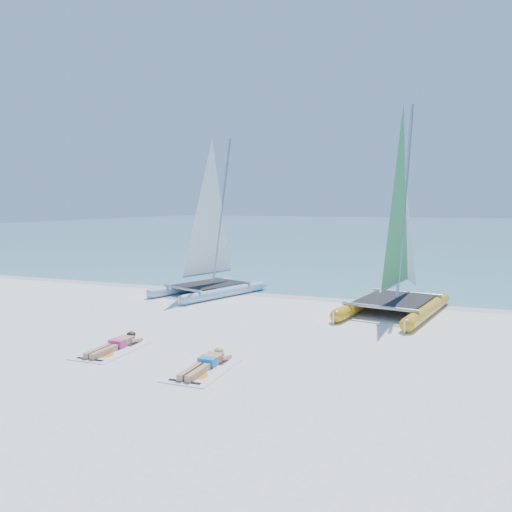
% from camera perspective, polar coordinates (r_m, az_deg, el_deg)
% --- Properties ---
extents(ground, '(140.00, 140.00, 0.00)m').
position_cam_1_polar(ground, '(13.83, -0.35, -8.52)').
color(ground, white).
rests_on(ground, ground).
extents(sea, '(140.00, 115.00, 0.01)m').
position_cam_1_polar(sea, '(75.70, 17.46, 3.10)').
color(sea, '#7BBECE').
rests_on(sea, ground).
extents(wet_sand_strip, '(140.00, 1.40, 0.01)m').
position_cam_1_polar(wet_sand_strip, '(18.94, 5.79, -4.57)').
color(wet_sand_strip, silver).
rests_on(wet_sand_strip, ground).
extents(catamaran_blue, '(3.65, 5.02, 6.21)m').
position_cam_1_polar(catamaran_blue, '(19.15, -5.29, 1.14)').
color(catamaran_blue, '#A8C9DD').
rests_on(catamaran_blue, ground).
extents(catamaran_yellow, '(3.37, 5.61, 6.96)m').
position_cam_1_polar(catamaran_yellow, '(16.80, 16.23, 1.41)').
color(catamaran_yellow, yellow).
rests_on(catamaran_yellow, ground).
extents(towel_a, '(1.00, 1.85, 0.02)m').
position_cam_1_polar(towel_a, '(12.48, -16.23, -10.33)').
color(towel_a, white).
rests_on(towel_a, ground).
extents(sunbather_a, '(0.37, 1.73, 0.26)m').
position_cam_1_polar(sunbather_a, '(12.59, -15.71, -9.65)').
color(sunbather_a, tan).
rests_on(sunbather_a, towel_a).
extents(towel_b, '(1.00, 1.85, 0.02)m').
position_cam_1_polar(towel_b, '(10.71, -6.15, -12.86)').
color(towel_b, white).
rests_on(towel_b, ground).
extents(sunbather_b, '(0.37, 1.73, 0.26)m').
position_cam_1_polar(sunbather_b, '(10.84, -5.69, -12.02)').
color(sunbather_b, tan).
rests_on(sunbather_b, towel_b).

